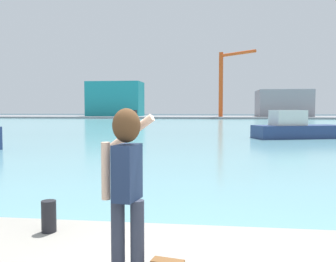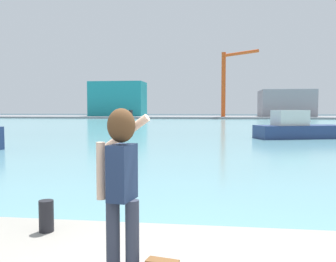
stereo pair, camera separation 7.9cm
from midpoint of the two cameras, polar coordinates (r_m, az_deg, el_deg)
name	(u,v)px [view 2 (the right image)]	position (r m, az deg, el deg)	size (l,w,h in m)	color
ground_plane	(217,125)	(53.54, 7.51, 0.86)	(220.00, 220.00, 0.00)	#334751
harbor_water	(217,125)	(55.54, 7.52, 0.96)	(140.00, 100.00, 0.02)	#6BA8B2
far_shore_dock	(218,117)	(95.51, 7.61, 2.11)	(140.00, 20.00, 0.45)	gray
person_photographer	(121,176)	(3.78, -6.54, -6.79)	(0.53, 0.56, 1.74)	#2D3342
harbor_bollard	(46,216)	(5.65, -17.70, -12.26)	(0.21, 0.21, 0.44)	black
boat_moored_2	(298,128)	(31.50, 19.24, 0.37)	(7.42, 4.42, 2.24)	navy
warehouse_left	(118,99)	(99.44, -7.62, 4.86)	(14.00, 8.10, 8.91)	teal
warehouse_right	(286,103)	(98.41, 17.54, 4.05)	(12.64, 12.13, 6.54)	gray
port_crane	(227,77)	(89.52, 9.08, 8.09)	(8.01, 7.43, 15.24)	#D84C19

